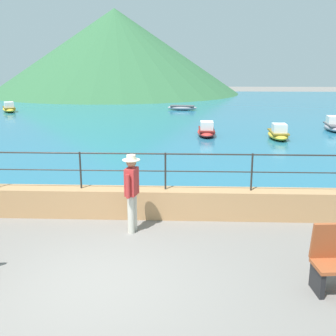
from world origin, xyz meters
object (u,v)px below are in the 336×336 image
(person_walking, at_px, (132,189))
(boat_5, at_px, (206,131))
(boat_3, at_px, (9,108))
(boat_6, at_px, (334,126))
(boat_0, at_px, (278,133))
(boat_4, at_px, (182,108))

(person_walking, xyz_separation_m, boat_5, (2.21, 12.24, -0.65))
(boat_3, bearing_deg, boat_5, -34.77)
(boat_3, height_order, boat_6, same)
(boat_5, height_order, boat_6, same)
(boat_0, distance_m, boat_4, 13.27)
(boat_3, bearing_deg, boat_0, -30.90)
(boat_3, height_order, boat_4, boat_3)
(person_walking, relative_size, boat_4, 0.73)
(boat_0, xyz_separation_m, boat_4, (-4.78, 12.38, -0.07))
(boat_3, xyz_separation_m, boat_6, (21.36, -7.94, 0.00))
(boat_4, distance_m, boat_5, 11.77)
(person_walking, height_order, boat_4, person_walking)
(person_walking, bearing_deg, boat_6, 57.08)
(boat_4, xyz_separation_m, boat_6, (8.35, -9.68, 0.07))
(boat_5, bearing_deg, person_walking, -100.24)
(boat_4, bearing_deg, boat_0, -68.89)
(boat_0, height_order, boat_5, same)
(boat_0, bearing_deg, boat_5, 168.69)
(boat_4, xyz_separation_m, boat_5, (1.33, -11.69, 0.07))
(person_walking, relative_size, boat_5, 0.76)
(boat_5, bearing_deg, boat_0, -11.31)
(boat_0, distance_m, boat_5, 3.52)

